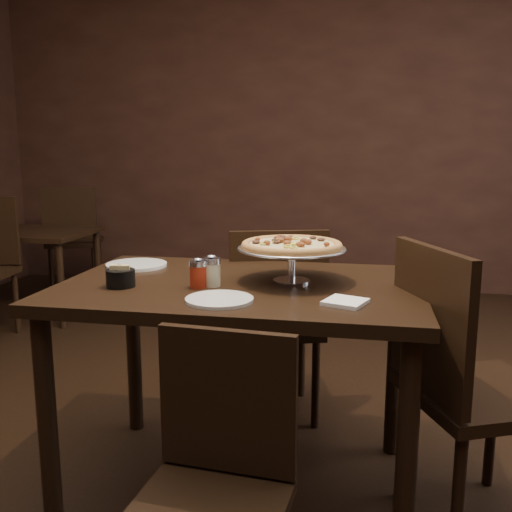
# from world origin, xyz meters

# --- Properties ---
(room) EXTENTS (6.04, 7.04, 2.84)m
(room) POSITION_xyz_m (0.06, 0.03, 1.40)
(room) COLOR black
(room) RESTS_ON ground
(dining_table) EXTENTS (1.33, 0.89, 0.82)m
(dining_table) POSITION_xyz_m (0.00, 0.11, 0.71)
(dining_table) COLOR black
(dining_table) RESTS_ON ground
(background_table) EXTENTS (1.08, 0.72, 0.68)m
(background_table) POSITION_xyz_m (-2.20, 2.17, 0.59)
(background_table) COLOR black
(background_table) RESTS_ON ground
(pizza_stand) EXTENTS (0.40, 0.40, 0.17)m
(pizza_stand) POSITION_xyz_m (0.18, 0.16, 0.96)
(pizza_stand) COLOR silver
(pizza_stand) RESTS_ON dining_table
(parmesan_shaker) EXTENTS (0.07, 0.07, 0.12)m
(parmesan_shaker) POSITION_xyz_m (-0.09, 0.04, 0.88)
(parmesan_shaker) COLOR beige
(parmesan_shaker) RESTS_ON dining_table
(pepper_flake_shaker) EXTENTS (0.06, 0.06, 0.11)m
(pepper_flake_shaker) POSITION_xyz_m (-0.13, 0.01, 0.87)
(pepper_flake_shaker) COLOR maroon
(pepper_flake_shaker) RESTS_ON dining_table
(packet_caddy) EXTENTS (0.10, 0.10, 0.08)m
(packet_caddy) POSITION_xyz_m (-0.41, -0.03, 0.86)
(packet_caddy) COLOR black
(packet_caddy) RESTS_ON dining_table
(napkin_stack) EXTENTS (0.16, 0.16, 0.01)m
(napkin_stack) POSITION_xyz_m (0.39, -0.12, 0.83)
(napkin_stack) COLOR white
(napkin_stack) RESTS_ON dining_table
(plate_left) EXTENTS (0.25, 0.25, 0.01)m
(plate_left) POSITION_xyz_m (-0.49, 0.33, 0.83)
(plate_left) COLOR silver
(plate_left) RESTS_ON dining_table
(plate_near) EXTENTS (0.22, 0.22, 0.01)m
(plate_near) POSITION_xyz_m (-0.01, -0.16, 0.83)
(plate_near) COLOR silver
(plate_near) RESTS_ON dining_table
(serving_spatula) EXTENTS (0.14, 0.14, 0.02)m
(serving_spatula) POSITION_xyz_m (0.20, 0.04, 0.95)
(serving_spatula) COLOR silver
(serving_spatula) RESTS_ON pizza_stand
(chair_far) EXTENTS (0.55, 0.55, 0.95)m
(chair_far) POSITION_xyz_m (0.05, 0.69, 0.52)
(chair_far) COLOR black
(chair_far) RESTS_ON ground
(chair_near) EXTENTS (0.43, 0.43, 0.83)m
(chair_near) POSITION_xyz_m (0.07, -0.59, 0.45)
(chair_near) COLOR black
(chair_near) RESTS_ON ground
(chair_side) EXTENTS (0.61, 0.61, 1.00)m
(chair_side) POSITION_xyz_m (0.79, 0.01, 0.55)
(chair_side) COLOR black
(chair_side) RESTS_ON ground
(bg_chair_far) EXTENTS (0.58, 0.58, 0.98)m
(bg_chair_far) POSITION_xyz_m (-2.11, 2.84, 0.54)
(bg_chair_far) COLOR black
(bg_chair_far) RESTS_ON ground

